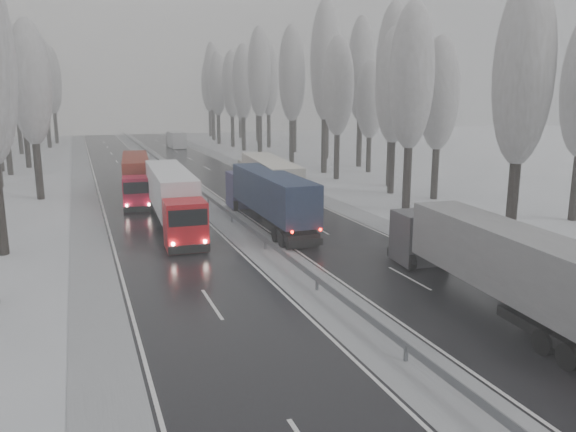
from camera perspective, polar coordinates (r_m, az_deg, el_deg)
ground at (r=18.48m, az=18.86°, el=-19.09°), size 260.00×260.00×0.00m
carriageway_right at (r=45.78m, az=-0.01°, el=0.37°), size 7.50×200.00×0.03m
carriageway_left at (r=43.29m, az=-13.13°, el=-0.64°), size 7.50×200.00×0.03m
median_slush at (r=44.24m, az=-6.39°, el=-0.11°), size 3.00×200.00×0.04m
shoulder_right at (r=47.71m, az=5.56°, el=0.81°), size 2.40×200.00×0.04m
shoulder_left at (r=42.97m, az=-19.68°, el=-1.13°), size 2.40×200.00×0.04m
median_guardrail at (r=44.11m, az=-6.40°, el=0.62°), size 0.12×200.00×0.76m
tree_16 at (r=37.64m, az=22.80°, el=13.21°), size 3.60×3.60×16.53m
tree_18 at (r=46.33m, az=12.44°, el=13.53°), size 3.60×3.60×16.58m
tree_19 at (r=52.72m, az=15.11°, el=11.81°), size 3.60×3.60×14.57m
tree_20 at (r=55.02m, az=10.75°, el=12.77°), size 3.60×3.60×15.71m
tree_21 at (r=59.64m, az=10.66°, el=14.50°), size 3.60×3.60×18.62m
tree_22 at (r=63.79m, az=5.09°, el=12.91°), size 3.60×3.60×15.86m
tree_23 at (r=70.22m, az=8.35°, el=11.56°), size 3.60×3.60×13.55m
tree_24 at (r=69.18m, az=3.80°, el=15.32°), size 3.60×3.60×20.49m
tree_25 at (r=75.77m, az=7.43°, el=14.47°), size 3.60×3.60×19.44m
tree_26 at (r=78.46m, az=0.38°, el=14.18°), size 3.60×3.60×18.78m
tree_27 at (r=84.89m, az=4.02°, el=13.50°), size 3.60×3.60×17.62m
tree_28 at (r=88.14m, az=-2.96°, el=14.29°), size 3.60×3.60×19.62m
tree_29 at (r=94.35m, az=0.68°, el=13.58°), size 3.60×3.60×18.11m
tree_30 at (r=97.50m, az=-4.61°, el=13.41°), size 3.60×3.60×17.86m
tree_31 at (r=103.10m, az=-2.00°, el=13.63°), size 3.60×3.60×18.58m
tree_32 at (r=104.74m, az=-5.74°, el=13.12°), size 3.60×3.60×17.33m
tree_33 at (r=109.42m, az=-4.65°, el=12.09°), size 3.60×3.60×14.33m
tree_34 at (r=111.41m, az=-7.18°, el=13.13°), size 3.60×3.60×17.63m
tree_35 at (r=117.75m, az=-3.17°, el=13.34°), size 3.60×3.60×18.25m
tree_36 at (r=121.32m, az=-7.71°, el=13.81°), size 3.60×3.60×20.23m
tree_37 at (r=126.89m, az=-4.95°, el=12.69°), size 3.60×3.60×16.37m
tree_38 at (r=131.96m, az=-8.02°, el=13.04°), size 3.60×3.60×17.97m
tree_39 at (r=136.49m, az=-7.20°, el=12.55°), size 3.60×3.60×16.19m
tree_62 at (r=55.78m, az=-24.72°, el=12.10°), size 3.60×3.60×16.04m
tree_66 at (r=74.68m, az=-27.05°, el=11.24°), size 3.60×3.60×15.23m
tree_68 at (r=81.28m, az=-25.49°, el=12.00°), size 3.60×3.60×16.65m
tree_70 at (r=91.32m, az=-24.85°, el=12.13°), size 3.60×3.60×17.09m
tree_72 at (r=100.82m, az=-25.94°, el=11.21°), size 3.60×3.60×15.11m
tree_74 at (r=111.40m, az=-23.58°, el=12.90°), size 3.60×3.60×19.68m
tree_76 at (r=120.73m, az=-22.86°, el=12.49°), size 3.60×3.60×18.55m
tree_77 at (r=124.99m, az=-25.31°, el=11.00°), size 3.60×3.60×14.32m
tree_78 at (r=127.48m, az=-24.40°, el=12.58°), size 3.60×3.60×19.55m
tree_79 at (r=131.62m, az=-25.46°, el=11.75°), size 3.60×3.60×17.07m
truck_grey_tarp at (r=26.76m, az=19.94°, el=-3.99°), size 3.75×15.35×3.90m
truck_blue_box at (r=41.03m, az=-2.10°, el=2.27°), size 2.67×15.62×3.99m
truck_cream_box at (r=48.86m, az=-2.14°, el=3.93°), size 4.10×15.99×4.07m
box_truck_distant at (r=103.75m, az=-11.33°, el=7.59°), size 2.49×7.83×2.91m
truck_red_white at (r=41.21m, az=-11.68°, el=2.13°), size 3.22×15.96×4.07m
truck_red_red at (r=54.21m, az=-15.18°, el=4.12°), size 3.61×14.68×3.73m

